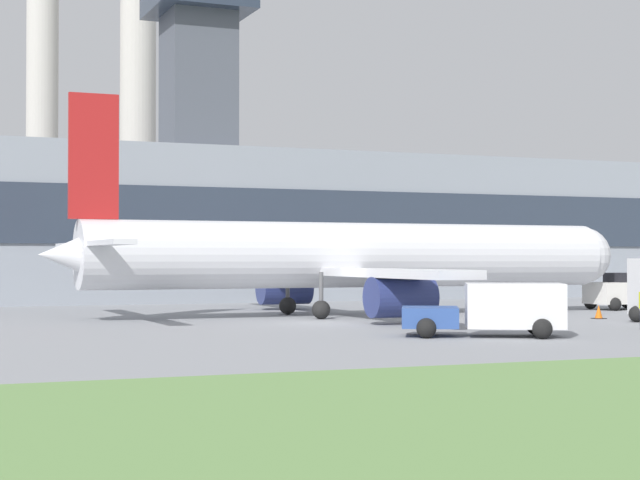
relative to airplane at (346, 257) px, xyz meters
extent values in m
plane|color=gray|center=(-2.94, -5.02, -2.79)|extent=(400.00, 400.00, 0.00)
cube|color=#8C939E|center=(-2.94, 22.18, 2.05)|extent=(72.97, 12.31, 9.69)
cube|color=#2D3847|center=(-2.94, 15.98, 2.53)|extent=(71.51, 0.16, 3.49)
cube|color=#4C515B|center=(-1.02, 22.18, 6.72)|extent=(4.33, 4.33, 19.03)
cylinder|color=beige|center=(-7.31, 50.98, 15.38)|extent=(2.81, 2.81, 36.35)
cylinder|color=beige|center=(0.75, 48.35, 12.18)|extent=(3.21, 3.21, 29.94)
cylinder|color=silver|center=(0.45, 0.00, 0.09)|extent=(26.14, 3.09, 3.09)
sphere|color=silver|center=(13.52, 0.00, 0.09)|extent=(2.93, 2.93, 2.93)
cone|color=silver|center=(-12.62, 0.00, 0.09)|extent=(3.40, 2.93, 2.93)
cube|color=#B21E1E|center=(-11.97, 0.00, 4.37)|extent=(2.16, 0.24, 5.46)
cube|color=silver|center=(-12.07, -3.58, 0.56)|extent=(0.91, 7.16, 0.20)
cube|color=silver|center=(-12.07, 3.58, 0.56)|extent=(0.91, 7.16, 0.20)
cube|color=silver|center=(-0.85, -6.58, -0.68)|extent=(2.01, 11.93, 0.36)
cube|color=silver|center=(-0.85, 6.58, -0.68)|extent=(2.01, 11.93, 0.36)
cylinder|color=navy|center=(-0.55, -6.91, -1.67)|extent=(2.72, 1.69, 1.69)
cylinder|color=navy|center=(-0.55, 6.91, -1.67)|extent=(2.72, 1.69, 1.69)
cylinder|color=#59595B|center=(8.95, 0.00, -1.53)|extent=(0.20, 0.20, 1.69)
sphere|color=black|center=(8.95, 0.00, -2.37)|extent=(0.84, 0.84, 0.84)
cylinder|color=#59595B|center=(-2.16, -2.14, -1.53)|extent=(0.20, 0.20, 1.69)
sphere|color=black|center=(-2.16, -2.14, -2.37)|extent=(0.84, 0.84, 0.84)
cylinder|color=#59595B|center=(-2.16, 2.14, -1.53)|extent=(0.20, 0.20, 1.69)
sphere|color=black|center=(-2.16, 2.14, -2.37)|extent=(0.84, 0.84, 0.84)
cube|color=white|center=(16.09, 0.14, -1.91)|extent=(3.66, 2.18, 1.14)
cube|color=black|center=(16.09, 0.14, -1.09)|extent=(1.31, 1.47, 0.50)
sphere|color=black|center=(17.29, 1.16, -2.44)|extent=(0.70, 0.70, 0.70)
sphere|color=black|center=(14.89, -0.88, -2.44)|extent=(0.70, 0.70, 0.70)
sphere|color=black|center=(14.80, 1.04, -2.44)|extent=(0.70, 0.70, 0.70)
cube|color=#2D4C93|center=(-2.63, -13.33, -2.13)|extent=(2.72, 2.80, 0.71)
cube|color=silver|center=(-0.03, -14.69, -1.71)|extent=(3.95, 3.44, 1.54)
sphere|color=black|center=(-2.28, -12.37, -2.44)|extent=(0.70, 0.70, 0.70)
sphere|color=black|center=(-3.22, -14.17, -2.44)|extent=(0.70, 0.70, 0.70)
sphere|color=black|center=(1.18, -14.17, -2.44)|extent=(0.70, 0.70, 0.70)
sphere|color=black|center=(0.24, -15.97, -2.44)|extent=(0.70, 0.70, 0.70)
sphere|color=black|center=(9.46, -9.41, -2.44)|extent=(0.70, 0.70, 0.70)
cube|color=black|center=(9.56, -6.64, -2.78)|extent=(0.52, 0.52, 0.03)
cone|color=orange|center=(9.56, -6.64, -2.48)|extent=(0.37, 0.37, 0.63)
camera|label=1|loc=(-20.41, -46.55, -0.07)|focal=60.00mm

